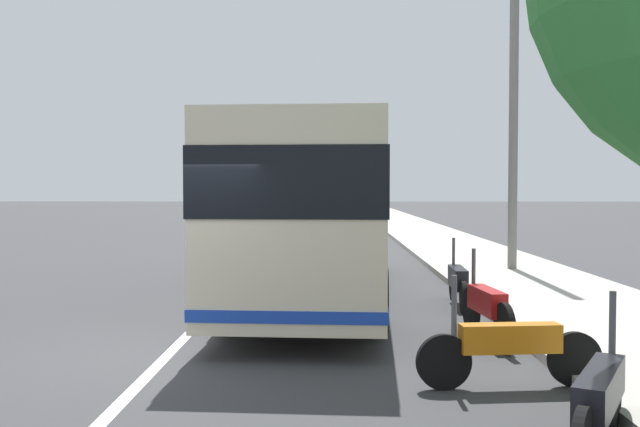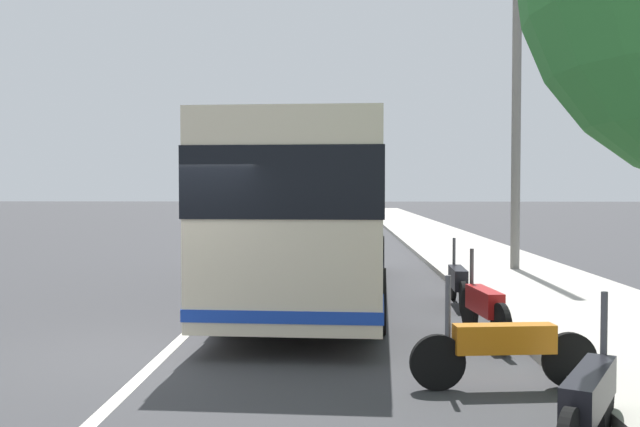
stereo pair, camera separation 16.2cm
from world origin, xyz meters
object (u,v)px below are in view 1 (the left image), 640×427
motorcycle_by_tree (486,308)px  car_far_distant (271,209)px  motorcycle_angled (458,282)px  motorcycle_far_end (509,347)px  coach_bus (320,206)px  motorcycle_nearest_curb (600,401)px  utility_pole (514,102)px  car_ahead_same_lane (255,212)px

motorcycle_by_tree → car_far_distant: (43.14, 6.79, 0.20)m
motorcycle_angled → motorcycle_far_end: bearing=178.5°
car_far_distant → motorcycle_angled: bearing=7.3°
motorcycle_by_tree → car_far_distant: car_far_distant is taller
coach_bus → motorcycle_nearest_curb: (-8.62, -2.40, -1.36)m
motorcycle_nearest_curb → motorcycle_far_end: motorcycle_nearest_curb is taller
motorcycle_angled → utility_pole: (5.02, -2.30, 3.95)m
motorcycle_nearest_curb → motorcycle_by_tree: 4.45m
motorcycle_nearest_curb → utility_pole: size_ratio=0.24×
motorcycle_angled → car_ahead_same_lane: (29.77, 7.00, 0.28)m
coach_bus → motorcycle_by_tree: 5.03m
motorcycle_by_tree → motorcycle_angled: bearing=-8.6°
motorcycle_angled → utility_pole: size_ratio=0.24×
motorcycle_far_end → motorcycle_by_tree: (2.38, -0.28, 0.03)m
coach_bus → car_ahead_same_lane: (28.65, 4.41, -1.10)m
utility_pole → car_far_distant: bearing=14.7°
car_ahead_same_lane → utility_pole: bearing=20.2°
car_ahead_same_lane → motorcycle_by_tree: bearing=11.4°
motorcycle_nearest_curb → motorcycle_far_end: size_ratio=1.02×
motorcycle_by_tree → car_far_distant: size_ratio=0.51×
motorcycle_by_tree → car_ahead_same_lane: car_ahead_same_lane is taller
coach_bus → motorcycle_angled: (-1.12, -2.60, -1.38)m
car_ahead_same_lane → car_far_distant: 10.32m
motorcycle_angled → utility_pole: 6.79m
motorcycle_far_end → car_far_distant: bearing=-87.6°
coach_bus → utility_pole: 6.76m
coach_bus → motorcycle_far_end: size_ratio=5.45×
coach_bus → car_ahead_same_lane: coach_bus is taller
utility_pole → motorcycle_far_end: bearing=165.5°
motorcycle_nearest_curb → car_far_distant: 48.06m
motorcycle_far_end → car_ahead_same_lane: car_ahead_same_lane is taller
coach_bus → car_ahead_same_lane: size_ratio=2.43×
utility_pole → motorcycle_by_tree: bearing=163.2°
car_ahead_same_lane → coach_bus: bearing=8.3°
motorcycle_nearest_curb → coach_bus: bearing=44.0°
coach_bus → utility_pole: utility_pole is taller
coach_bus → motorcycle_nearest_curb: size_ratio=5.36×
car_ahead_same_lane → car_far_distant: (10.32, -0.08, -0.05)m
motorcycle_nearest_curb → car_far_distant: (47.59, 6.73, 0.20)m
coach_bus → motorcycle_far_end: 7.04m
motorcycle_nearest_curb → motorcycle_by_tree: motorcycle_by_tree is taller
motorcycle_by_tree → motorcycle_far_end: bearing=167.2°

